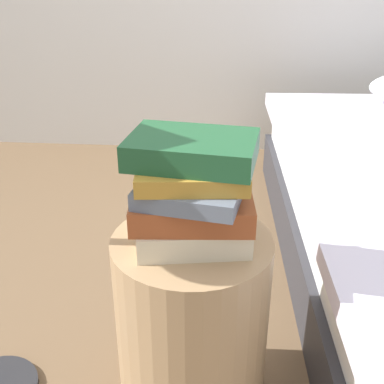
# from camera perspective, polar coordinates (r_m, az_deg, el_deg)

# --- Properties ---
(side_table) EXTENTS (0.40, 0.40, 0.53)m
(side_table) POSITION_cam_1_polar(r_m,az_deg,el_deg) (1.36, 0.00, -15.06)
(side_table) COLOR tan
(side_table) RESTS_ON ground_plane
(book_cream) EXTENTS (0.29, 0.24, 0.06)m
(book_cream) POSITION_cam_1_polar(r_m,az_deg,el_deg) (1.19, 0.15, -4.20)
(book_cream) COLOR beige
(book_cream) RESTS_ON side_table
(book_rust) EXTENTS (0.29, 0.21, 0.06)m
(book_rust) POSITION_cam_1_polar(r_m,az_deg,el_deg) (1.15, -0.01, -1.77)
(book_rust) COLOR #994723
(book_rust) RESTS_ON book_cream
(book_slate) EXTENTS (0.26, 0.25, 0.04)m
(book_slate) POSITION_cam_1_polar(r_m,az_deg,el_deg) (1.12, 0.08, 0.36)
(book_slate) COLOR slate
(book_slate) RESTS_ON book_rust
(book_ochre) EXTENTS (0.26, 0.22, 0.04)m
(book_ochre) POSITION_cam_1_polar(r_m,az_deg,el_deg) (1.12, -0.13, 2.45)
(book_ochre) COLOR #B7842D
(book_ochre) RESTS_ON book_slate
(book_forest) EXTENTS (0.30, 0.23, 0.06)m
(book_forest) POSITION_cam_1_polar(r_m,az_deg,el_deg) (1.10, 0.05, 4.91)
(book_forest) COLOR #1E512D
(book_forest) RESTS_ON book_ochre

